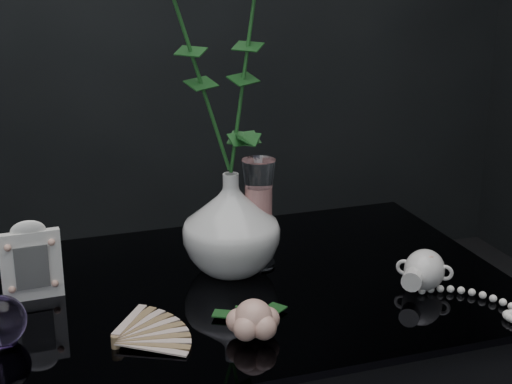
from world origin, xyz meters
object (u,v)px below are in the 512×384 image
object	(u,v)px
wine_glass	(259,214)
paperweight	(1,321)
loose_rose	(253,319)
picture_frame	(31,260)
pearl_jar	(425,268)
vase	(231,223)

from	to	relation	value
wine_glass	paperweight	xyz separation A→B (m)	(-0.43, -0.14, -0.06)
loose_rose	picture_frame	bearing A→B (deg)	134.78
picture_frame	pearl_jar	size ratio (longest dim) A/B	0.55
paperweight	picture_frame	bearing A→B (deg)	69.34
paperweight	loose_rose	distance (m)	0.35
wine_glass	paperweight	bearing A→B (deg)	-161.28
wine_glass	pearl_jar	distance (m)	0.29
vase	wine_glass	xyz separation A→B (m)	(0.05, 0.01, 0.01)
pearl_jar	vase	bearing A→B (deg)	-172.53
wine_glass	pearl_jar	xyz separation A→B (m)	(0.22, -0.17, -0.06)
paperweight	loose_rose	xyz separation A→B (m)	(0.34, -0.10, -0.01)
picture_frame	loose_rose	distance (m)	0.37
loose_rose	pearl_jar	world-z (taller)	pearl_jar
loose_rose	pearl_jar	size ratio (longest dim) A/B	0.72
vase	paperweight	world-z (taller)	vase
paperweight	pearl_jar	distance (m)	0.65
vase	paperweight	distance (m)	0.40
wine_glass	loose_rose	distance (m)	0.26
wine_glass	pearl_jar	bearing A→B (deg)	-37.50
vase	picture_frame	bearing A→B (deg)	-179.42
picture_frame	wine_glass	bearing A→B (deg)	-0.54
paperweight	loose_rose	bearing A→B (deg)	-15.79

